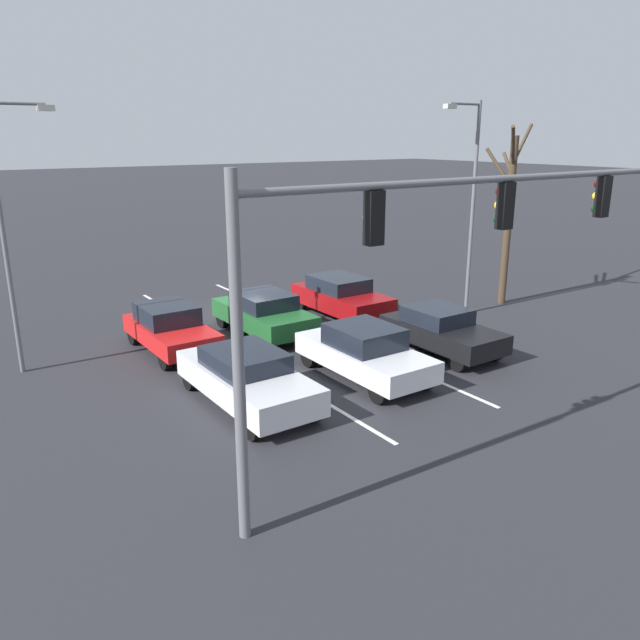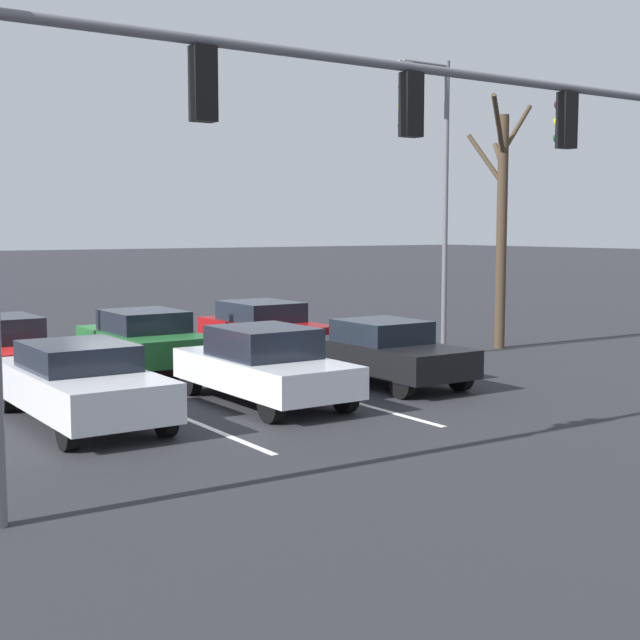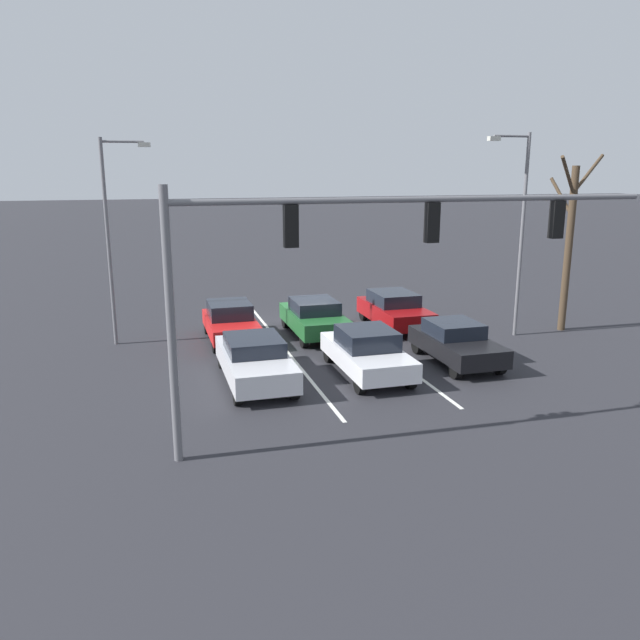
{
  "view_description": "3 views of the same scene",
  "coord_description": "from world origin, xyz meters",
  "px_view_note": "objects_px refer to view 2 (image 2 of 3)",
  "views": [
    {
      "loc": [
        10.32,
        19.99,
        6.69
      ],
      "look_at": [
        1.06,
        6.54,
        1.83
      ],
      "focal_mm": 35.0,
      "sensor_mm": 36.0,
      "label": 1
    },
    {
      "loc": [
        8.64,
        22.03,
        3.47
      ],
      "look_at": [
        -0.88,
        7.91,
        1.71
      ],
      "focal_mm": 50.0,
      "sensor_mm": 36.0,
      "label": 2
    },
    {
      "loc": [
        6.59,
        25.2,
        6.55
      ],
      "look_at": [
        0.97,
        5.47,
        1.56
      ],
      "focal_mm": 35.0,
      "sensor_mm": 36.0,
      "label": 3
    }
  ],
  "objects_px": {
    "street_lamp_left_shoulder": "(440,188)",
    "traffic_signal_gantry": "(292,134)",
    "car_black_leftlane_front": "(387,352)",
    "car_darkgreen_midlane_second": "(144,339)",
    "car_white_midlane_front": "(264,365)",
    "car_maroon_leftlane_second": "(264,329)",
    "car_silver_rightlane_front": "(80,382)",
    "car_red_rightlane_second": "(2,349)",
    "bare_tree_near": "(501,215)"
  },
  "relations": [
    {
      "from": "car_black_leftlane_front",
      "to": "traffic_signal_gantry",
      "type": "height_order",
      "value": "traffic_signal_gantry"
    },
    {
      "from": "car_maroon_leftlane_second",
      "to": "car_silver_rightlane_front",
      "type": "bearing_deg",
      "value": 37.56
    },
    {
      "from": "car_maroon_leftlane_second",
      "to": "bare_tree_near",
      "type": "xyz_separation_m",
      "value": [
        -6.58,
        2.27,
        3.08
      ]
    },
    {
      "from": "car_white_midlane_front",
      "to": "street_lamp_left_shoulder",
      "type": "xyz_separation_m",
      "value": [
        -7.28,
        -3.02,
        3.76
      ]
    },
    {
      "from": "car_white_midlane_front",
      "to": "street_lamp_left_shoulder",
      "type": "height_order",
      "value": "street_lamp_left_shoulder"
    },
    {
      "from": "car_white_midlane_front",
      "to": "bare_tree_near",
      "type": "relative_size",
      "value": 0.62
    },
    {
      "from": "bare_tree_near",
      "to": "car_white_midlane_front",
      "type": "bearing_deg",
      "value": 18.44
    },
    {
      "from": "car_darkgreen_midlane_second",
      "to": "street_lamp_left_shoulder",
      "type": "bearing_deg",
      "value": 164.46
    },
    {
      "from": "car_silver_rightlane_front",
      "to": "bare_tree_near",
      "type": "bearing_deg",
      "value": -167.3
    },
    {
      "from": "car_white_midlane_front",
      "to": "bare_tree_near",
      "type": "xyz_separation_m",
      "value": [
        -9.85,
        -3.28,
        3.08
      ]
    },
    {
      "from": "car_black_leftlane_front",
      "to": "car_darkgreen_midlane_second",
      "type": "height_order",
      "value": "car_darkgreen_midlane_second"
    },
    {
      "from": "car_darkgreen_midlane_second",
      "to": "car_white_midlane_front",
      "type": "bearing_deg",
      "value": 94.02
    },
    {
      "from": "car_white_midlane_front",
      "to": "car_red_rightlane_second",
      "type": "distance_m",
      "value": 6.48
    },
    {
      "from": "car_black_leftlane_front",
      "to": "street_lamp_left_shoulder",
      "type": "distance_m",
      "value": 6.07
    },
    {
      "from": "car_white_midlane_front",
      "to": "car_maroon_leftlane_second",
      "type": "xyz_separation_m",
      "value": [
        -3.26,
        -5.55,
        -0.0
      ]
    },
    {
      "from": "street_lamp_left_shoulder",
      "to": "traffic_signal_gantry",
      "type": "bearing_deg",
      "value": 38.77
    },
    {
      "from": "car_maroon_leftlane_second",
      "to": "street_lamp_left_shoulder",
      "type": "height_order",
      "value": "street_lamp_left_shoulder"
    },
    {
      "from": "traffic_signal_gantry",
      "to": "bare_tree_near",
      "type": "xyz_separation_m",
      "value": [
        -12.08,
        -7.9,
        -0.9
      ]
    },
    {
      "from": "car_white_midlane_front",
      "to": "car_red_rightlane_second",
      "type": "relative_size",
      "value": 1.1
    },
    {
      "from": "car_maroon_leftlane_second",
      "to": "bare_tree_near",
      "type": "bearing_deg",
      "value": 160.96
    },
    {
      "from": "car_white_midlane_front",
      "to": "car_darkgreen_midlane_second",
      "type": "relative_size",
      "value": 1.03
    },
    {
      "from": "car_silver_rightlane_front",
      "to": "car_darkgreen_midlane_second",
      "type": "bearing_deg",
      "value": -123.78
    },
    {
      "from": "car_darkgreen_midlane_second",
      "to": "bare_tree_near",
      "type": "xyz_separation_m",
      "value": [
        -10.21,
        1.86,
        3.08
      ]
    },
    {
      "from": "car_white_midlane_front",
      "to": "car_black_leftlane_front",
      "type": "height_order",
      "value": "car_white_midlane_front"
    },
    {
      "from": "car_silver_rightlane_front",
      "to": "car_red_rightlane_second",
      "type": "bearing_deg",
      "value": -89.45
    },
    {
      "from": "car_black_leftlane_front",
      "to": "car_red_rightlane_second",
      "type": "bearing_deg",
      "value": -35.25
    },
    {
      "from": "car_silver_rightlane_front",
      "to": "car_maroon_leftlane_second",
      "type": "xyz_separation_m",
      "value": [
        -6.91,
        -5.31,
        0.02
      ]
    },
    {
      "from": "car_black_leftlane_front",
      "to": "car_darkgreen_midlane_second",
      "type": "relative_size",
      "value": 0.94
    },
    {
      "from": "bare_tree_near",
      "to": "traffic_signal_gantry",
      "type": "bearing_deg",
      "value": 33.18
    },
    {
      "from": "car_maroon_leftlane_second",
      "to": "traffic_signal_gantry",
      "type": "relative_size",
      "value": 0.36
    },
    {
      "from": "car_black_leftlane_front",
      "to": "car_silver_rightlane_front",
      "type": "xyz_separation_m",
      "value": [
        7.02,
        0.09,
        0.01
      ]
    },
    {
      "from": "car_red_rightlane_second",
      "to": "bare_tree_near",
      "type": "bearing_deg",
      "value": 171.41
    },
    {
      "from": "car_maroon_leftlane_second",
      "to": "traffic_signal_gantry",
      "type": "bearing_deg",
      "value": 61.6
    },
    {
      "from": "car_silver_rightlane_front",
      "to": "car_red_rightlane_second",
      "type": "distance_m",
      "value": 5.09
    },
    {
      "from": "car_silver_rightlane_front",
      "to": "traffic_signal_gantry",
      "type": "bearing_deg",
      "value": 106.15
    },
    {
      "from": "street_lamp_left_shoulder",
      "to": "car_maroon_leftlane_second",
      "type": "bearing_deg",
      "value": -32.28
    },
    {
      "from": "traffic_signal_gantry",
      "to": "car_black_leftlane_front",
      "type": "bearing_deg",
      "value": -138.61
    },
    {
      "from": "car_darkgreen_midlane_second",
      "to": "car_black_leftlane_front",
      "type": "bearing_deg",
      "value": 127.86
    },
    {
      "from": "car_red_rightlane_second",
      "to": "car_darkgreen_midlane_second",
      "type": "distance_m",
      "value": 3.33
    },
    {
      "from": "bare_tree_near",
      "to": "street_lamp_left_shoulder",
      "type": "bearing_deg",
      "value": 5.81
    },
    {
      "from": "bare_tree_near",
      "to": "car_black_leftlane_front",
      "type": "bearing_deg",
      "value": 24.54
    },
    {
      "from": "car_red_rightlane_second",
      "to": "car_maroon_leftlane_second",
      "type": "bearing_deg",
      "value": -178.13
    },
    {
      "from": "car_silver_rightlane_front",
      "to": "bare_tree_near",
      "type": "height_order",
      "value": "bare_tree_near"
    },
    {
      "from": "car_maroon_leftlane_second",
      "to": "street_lamp_left_shoulder",
      "type": "relative_size",
      "value": 0.55
    },
    {
      "from": "car_maroon_leftlane_second",
      "to": "street_lamp_left_shoulder",
      "type": "xyz_separation_m",
      "value": [
        -4.01,
        2.53,
        3.77
      ]
    },
    {
      "from": "car_black_leftlane_front",
      "to": "car_silver_rightlane_front",
      "type": "height_order",
      "value": "car_silver_rightlane_front"
    },
    {
      "from": "bare_tree_near",
      "to": "car_silver_rightlane_front",
      "type": "bearing_deg",
      "value": 12.7
    },
    {
      "from": "car_black_leftlane_front",
      "to": "car_darkgreen_midlane_second",
      "type": "bearing_deg",
      "value": -52.14
    },
    {
      "from": "traffic_signal_gantry",
      "to": "car_silver_rightlane_front",
      "type": "bearing_deg",
      "value": -73.85
    },
    {
      "from": "car_silver_rightlane_front",
      "to": "car_maroon_leftlane_second",
      "type": "height_order",
      "value": "car_maroon_leftlane_second"
    }
  ]
}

